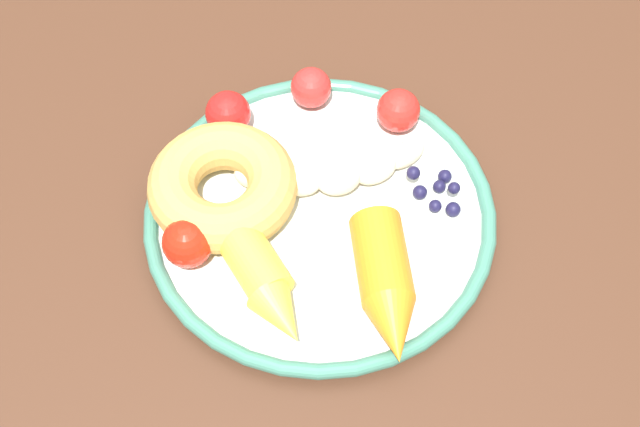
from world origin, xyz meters
TOP-DOWN VIEW (x-y plane):
  - dining_table at (0.00, 0.00)m, footprint 0.90×0.95m
  - plate at (0.05, 0.02)m, footprint 0.28×0.28m
  - banana at (0.06, 0.05)m, footprint 0.16×0.05m
  - carrot_orange at (0.08, -0.07)m, footprint 0.05×0.12m
  - carrot_yellow at (-0.01, -0.04)m, footprint 0.07×0.12m
  - donut at (-0.03, 0.05)m, footprint 0.17×0.17m
  - blueberry_pile at (0.14, 0.02)m, footprint 0.04×0.04m
  - tomato_near at (-0.06, -0.00)m, footprint 0.04×0.04m
  - tomato_mid at (-0.01, 0.12)m, footprint 0.04×0.04m
  - tomato_far at (0.13, 0.10)m, footprint 0.04×0.04m
  - tomato_extra at (0.06, 0.13)m, footprint 0.04×0.04m

SIDE VIEW (x-z plane):
  - dining_table at x=0.00m, z-range 0.26..0.97m
  - plate at x=0.05m, z-range 0.70..0.72m
  - blueberry_pile at x=0.14m, z-range 0.71..0.73m
  - banana at x=0.06m, z-range 0.71..0.74m
  - tomato_extra at x=0.06m, z-range 0.71..0.75m
  - carrot_yellow at x=-0.01m, z-range 0.71..0.75m
  - tomato_far at x=0.13m, z-range 0.71..0.75m
  - tomato_mid at x=-0.01m, z-range 0.71..0.75m
  - tomato_near at x=-0.06m, z-range 0.71..0.75m
  - donut at x=-0.03m, z-range 0.71..0.75m
  - carrot_orange at x=0.08m, z-range 0.71..0.76m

